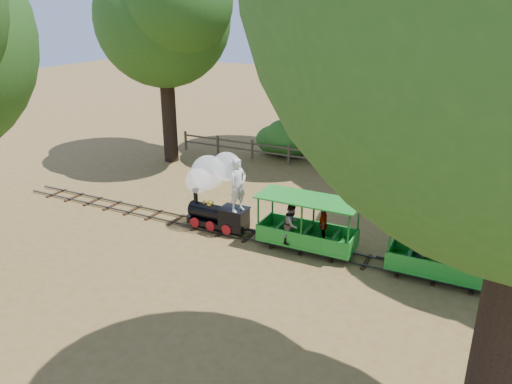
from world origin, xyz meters
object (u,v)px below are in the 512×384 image
at_px(carriage_front, 306,228).
at_px(fence, 349,161).
at_px(carriage_rear, 442,256).
at_px(locomotive, 215,185).

xyz_separation_m(carriage_front, fence, (-1.04, 8.08, -0.19)).
xyz_separation_m(carriage_front, carriage_rear, (4.06, 0.06, -0.03)).
distance_m(carriage_front, fence, 8.15).
height_order(locomotive, fence, locomotive).
height_order(carriage_front, fence, carriage_front).
bearing_deg(carriage_front, locomotive, 177.78).
bearing_deg(locomotive, carriage_rear, -0.51).
relative_size(carriage_front, fence, 0.18).
distance_m(carriage_front, carriage_rear, 4.06).
bearing_deg(locomotive, carriage_front, -2.22).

